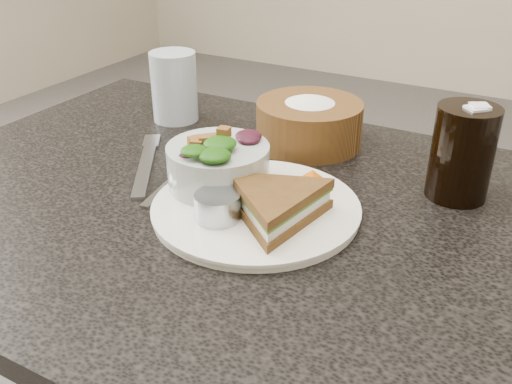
{
  "coord_description": "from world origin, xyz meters",
  "views": [
    {
      "loc": [
        0.34,
        -0.57,
        1.12
      ],
      "look_at": [
        0.03,
        -0.02,
        0.78
      ],
      "focal_mm": 40.0,
      "sensor_mm": 36.0,
      "label": 1
    }
  ],
  "objects_px": {
    "dinner_plate": "(256,209)",
    "sandwich": "(276,205)",
    "water_glass": "(174,87)",
    "bread_basket": "(309,116)",
    "dressing_ramekin": "(217,207)",
    "salad_bowl": "(218,158)",
    "cola_glass": "(463,149)"
  },
  "relations": [
    {
      "from": "dinner_plate",
      "to": "sandwich",
      "type": "bearing_deg",
      "value": -27.43
    },
    {
      "from": "sandwich",
      "to": "water_glass",
      "type": "bearing_deg",
      "value": -176.81
    },
    {
      "from": "sandwich",
      "to": "bread_basket",
      "type": "bearing_deg",
      "value": 145.59
    },
    {
      "from": "bread_basket",
      "to": "dinner_plate",
      "type": "bearing_deg",
      "value": -81.98
    },
    {
      "from": "sandwich",
      "to": "dressing_ramekin",
      "type": "height_order",
      "value": "sandwich"
    },
    {
      "from": "salad_bowl",
      "to": "sandwich",
      "type": "bearing_deg",
      "value": -21.91
    },
    {
      "from": "dressing_ramekin",
      "to": "sandwich",
      "type": "bearing_deg",
      "value": 27.39
    },
    {
      "from": "dressing_ramekin",
      "to": "bread_basket",
      "type": "relative_size",
      "value": 0.33
    },
    {
      "from": "dressing_ramekin",
      "to": "water_glass",
      "type": "relative_size",
      "value": 0.47
    },
    {
      "from": "dinner_plate",
      "to": "water_glass",
      "type": "height_order",
      "value": "water_glass"
    },
    {
      "from": "cola_glass",
      "to": "water_glass",
      "type": "distance_m",
      "value": 0.5
    },
    {
      "from": "dinner_plate",
      "to": "bread_basket",
      "type": "relative_size",
      "value": 1.56
    },
    {
      "from": "dressing_ramekin",
      "to": "water_glass",
      "type": "bearing_deg",
      "value": 133.66
    },
    {
      "from": "salad_bowl",
      "to": "bread_basket",
      "type": "height_order",
      "value": "bread_basket"
    },
    {
      "from": "salad_bowl",
      "to": "dinner_plate",
      "type": "bearing_deg",
      "value": -18.69
    },
    {
      "from": "dressing_ramekin",
      "to": "bread_basket",
      "type": "xyz_separation_m",
      "value": [
        -0.01,
        0.29,
        0.02
      ]
    },
    {
      "from": "dinner_plate",
      "to": "salad_bowl",
      "type": "relative_size",
      "value": 1.92
    },
    {
      "from": "bread_basket",
      "to": "cola_glass",
      "type": "xyz_separation_m",
      "value": [
        0.25,
        -0.06,
        0.02
      ]
    },
    {
      "from": "dinner_plate",
      "to": "cola_glass",
      "type": "distance_m",
      "value": 0.28
    },
    {
      "from": "sandwich",
      "to": "water_glass",
      "type": "distance_m",
      "value": 0.41
    },
    {
      "from": "dinner_plate",
      "to": "water_glass",
      "type": "distance_m",
      "value": 0.37
    },
    {
      "from": "sandwich",
      "to": "water_glass",
      "type": "xyz_separation_m",
      "value": [
        -0.33,
        0.24,
        0.03
      ]
    },
    {
      "from": "salad_bowl",
      "to": "water_glass",
      "type": "distance_m",
      "value": 0.29
    },
    {
      "from": "dinner_plate",
      "to": "salad_bowl",
      "type": "bearing_deg",
      "value": 161.31
    },
    {
      "from": "dinner_plate",
      "to": "sandwich",
      "type": "distance_m",
      "value": 0.05
    },
    {
      "from": "dinner_plate",
      "to": "cola_glass",
      "type": "relative_size",
      "value": 1.91
    },
    {
      "from": "dinner_plate",
      "to": "dressing_ramekin",
      "type": "bearing_deg",
      "value": -114.66
    },
    {
      "from": "sandwich",
      "to": "cola_glass",
      "type": "distance_m",
      "value": 0.26
    },
    {
      "from": "bread_basket",
      "to": "cola_glass",
      "type": "relative_size",
      "value": 1.22
    },
    {
      "from": "dinner_plate",
      "to": "salad_bowl",
      "type": "distance_m",
      "value": 0.09
    },
    {
      "from": "sandwich",
      "to": "cola_glass",
      "type": "xyz_separation_m",
      "value": [
        0.17,
        0.19,
        0.04
      ]
    },
    {
      "from": "dinner_plate",
      "to": "sandwich",
      "type": "height_order",
      "value": "sandwich"
    }
  ]
}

